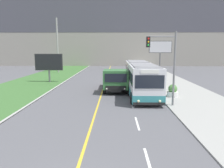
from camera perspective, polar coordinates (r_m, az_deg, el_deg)
apartment_block_background at (r=62.58m, az=-0.33°, el=16.53°), size 80.00×8.04×25.09m
city_bus at (r=22.62m, az=7.41°, el=1.67°), size 2.64×12.53×3.09m
dump_truck at (r=22.86m, az=0.98°, el=0.96°), size 2.58×6.38×2.39m
utility_pole_far at (r=42.99m, az=-14.06°, el=9.76°), size 1.80×0.28×10.20m
traffic_light_mast at (r=17.29m, az=13.96°, el=6.29°), size 2.28×0.32×5.80m
billboard_large at (r=41.71m, az=12.52°, el=9.03°), size 4.16×0.24×5.94m
billboard_small at (r=30.69m, az=-16.18°, el=5.34°), size 3.72×0.24×3.85m
planter_round_near at (r=21.07m, az=15.56°, el=-1.85°), size 1.03×1.03×1.16m
planter_round_second at (r=26.20m, az=12.52°, el=0.41°), size 1.06×1.06×1.19m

